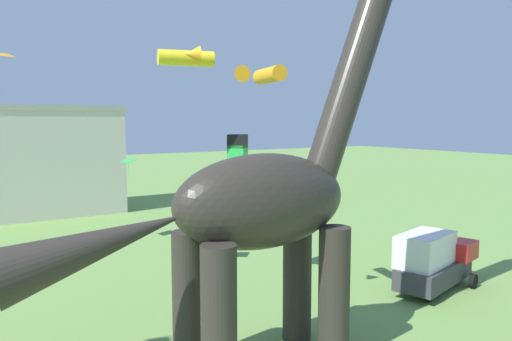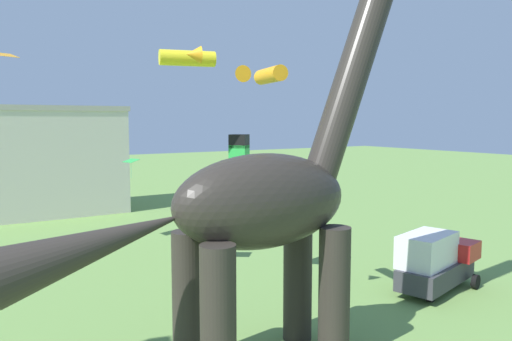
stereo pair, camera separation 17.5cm
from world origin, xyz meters
name	(u,v)px [view 2 (the right image)]	position (x,y,z in m)	size (l,w,h in m)	color
dinosaur_sculpture	(261,201)	(1.53, 4.85, 6.25)	(16.55, 3.51, 17.29)	#2D2823
parked_box_truck	(435,261)	(13.99, 6.84, 1.65)	(5.95, 3.48, 3.20)	#38383D
kite_drifting	(239,147)	(5.66, 13.47, 7.75)	(1.32, 1.32, 1.33)	black
kite_high_right	(189,57)	(2.22, 12.44, 12.24)	(2.86, 2.65, 0.81)	yellow
kite_trailing	(192,198)	(4.95, 18.09, 4.32)	(1.82, 1.72, 1.81)	pink
kite_mid_center	(264,75)	(3.95, 8.37, 11.18)	(2.36, 2.56, 0.72)	orange
kite_high_left	(4,55)	(-4.54, 25.54, 13.33)	(1.83, 1.60, 0.34)	orange
kite_mid_left	(131,161)	(3.39, 25.12, 6.26)	(1.14, 1.32, 1.39)	green
background_building_block	(22,161)	(-1.63, 42.33, 5.28)	(18.74, 8.40, 10.54)	beige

